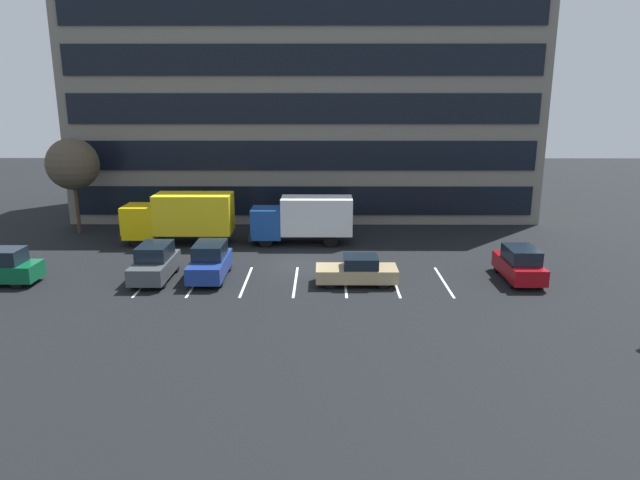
# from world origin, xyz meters

# --- Properties ---
(ground_plane) EXTENTS (120.00, 120.00, 0.00)m
(ground_plane) POSITION_xyz_m (0.00, 0.00, 0.00)
(ground_plane) COLOR black
(office_building) EXTENTS (38.03, 13.42, 18.00)m
(office_building) POSITION_xyz_m (0.00, 17.95, 9.00)
(office_building) COLOR slate
(office_building) RESTS_ON ground_plane
(lot_markings) EXTENTS (16.94, 5.40, 0.01)m
(lot_markings) POSITION_xyz_m (0.00, -3.14, 0.00)
(lot_markings) COLOR silver
(lot_markings) RESTS_ON ground_plane
(box_truck_blue) EXTENTS (7.16, 2.37, 3.32)m
(box_truck_blue) POSITION_xyz_m (0.21, 5.29, 1.87)
(box_truck_blue) COLOR #194799
(box_truck_blue) RESTS_ON ground_plane
(box_truck_yellow_all) EXTENTS (7.68, 2.54, 3.56)m
(box_truck_yellow_all) POSITION_xyz_m (-8.44, 5.27, 2.00)
(box_truck_yellow_all) COLOR yellow
(box_truck_yellow_all) RESTS_ON ground_plane
(sedan_tan) EXTENTS (4.50, 1.89, 1.61)m
(sedan_tan) POSITION_xyz_m (3.47, -3.57, 0.76)
(sedan_tan) COLOR tan
(sedan_tan) RESTS_ON ground_plane
(suv_charcoal) EXTENTS (1.90, 4.48, 2.03)m
(suv_charcoal) POSITION_xyz_m (-8.03, -2.75, 0.98)
(suv_charcoal) COLOR #474C51
(suv_charcoal) RESTS_ON ground_plane
(suv_navy) EXTENTS (1.91, 4.51, 2.04)m
(suv_navy) POSITION_xyz_m (-4.93, -2.52, 0.99)
(suv_navy) COLOR navy
(suv_navy) RESTS_ON ground_plane
(suv_maroon) EXTENTS (1.84, 4.34, 1.96)m
(suv_maroon) POSITION_xyz_m (12.70, -2.83, 0.95)
(suv_maroon) COLOR maroon
(suv_maroon) RESTS_ON ground_plane
(bare_tree) EXTENTS (3.82, 3.82, 7.16)m
(bare_tree) POSITION_xyz_m (-17.00, 8.38, 5.23)
(bare_tree) COLOR #473323
(bare_tree) RESTS_ON ground_plane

